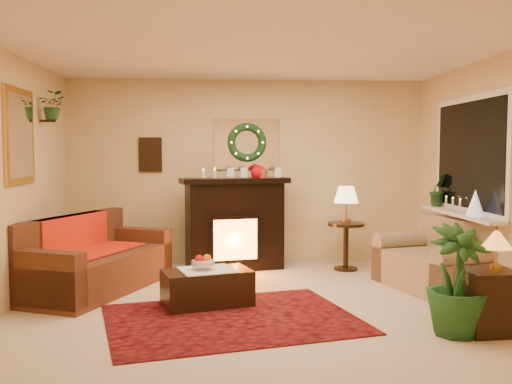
{
  "coord_description": "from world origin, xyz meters",
  "views": [
    {
      "loc": [
        -0.43,
        -5.83,
        1.58
      ],
      "look_at": [
        0.0,
        0.35,
        1.15
      ],
      "focal_mm": 40.0,
      "sensor_mm": 36.0,
      "label": 1
    }
  ],
  "objects": [
    {
      "name": "floor",
      "position": [
        0.0,
        0.0,
        0.0
      ],
      "size": [
        5.0,
        5.0,
        0.0
      ],
      "primitive_type": "plane",
      "color": "beige",
      "rests_on": "ground"
    },
    {
      "name": "wreath",
      "position": [
        0.0,
        2.19,
        1.72
      ],
      "size": [
        0.55,
        0.11,
        0.55
      ],
      "primitive_type": "torus",
      "rotation": [
        1.57,
        0.0,
        0.0
      ],
      "color": "#194719",
      "rests_on": "wall_back"
    },
    {
      "name": "mantel_candle_a",
      "position": [
        -0.6,
        1.76,
        1.26
      ],
      "size": [
        0.06,
        0.06,
        0.17
      ],
      "primitive_type": "cylinder",
      "color": "silver",
      "rests_on": "fireplace"
    },
    {
      "name": "mantel_candle_b",
      "position": [
        -0.45,
        1.76,
        1.26
      ],
      "size": [
        0.06,
        0.06,
        0.17
      ],
      "primitive_type": "cylinder",
      "color": "beige",
      "rests_on": "fireplace"
    },
    {
      "name": "mantel_mirror",
      "position": [
        0.0,
        2.23,
        1.7
      ],
      "size": [
        0.92,
        0.02,
        0.72
      ],
      "primitive_type": "cube",
      "color": "white",
      "rests_on": "wall_back"
    },
    {
      "name": "gold_mirror",
      "position": [
        -2.48,
        0.3,
        1.75
      ],
      "size": [
        0.03,
        0.84,
        1.0
      ],
      "primitive_type": "cube",
      "color": "gold",
      "rests_on": "wall_left"
    },
    {
      "name": "poinsettia",
      "position": [
        0.14,
        1.8,
        1.3
      ],
      "size": [
        0.22,
        0.22,
        0.22
      ],
      "primitive_type": "sphere",
      "color": "#C9020A",
      "rests_on": "fireplace"
    },
    {
      "name": "loveseat",
      "position": [
        2.06,
        0.5,
        0.42
      ],
      "size": [
        1.14,
        1.55,
        0.81
      ],
      "primitive_type": "cube",
      "rotation": [
        0.0,
        0.0,
        0.26
      ],
      "color": "gray",
      "rests_on": "floor"
    },
    {
      "name": "window_sill",
      "position": [
        2.38,
        0.55,
        0.87
      ],
      "size": [
        0.22,
        1.86,
        0.04
      ],
      "primitive_type": "cube",
      "color": "white",
      "rests_on": "wall_right"
    },
    {
      "name": "lamp_tiffany",
      "position": [
        1.99,
        -1.1,
        0.74
      ],
      "size": [
        0.27,
        0.27,
        0.39
      ],
      "primitive_type": "cone",
      "color": "orange",
      "rests_on": "end_table_square"
    },
    {
      "name": "floor_palm",
      "position": [
        1.64,
        -1.11,
        0.45
      ],
      "size": [
        1.98,
        1.98,
        2.88
      ],
      "primitive_type": "imported",
      "rotation": [
        0.0,
        0.0,
        0.27
      ],
      "color": "black",
      "rests_on": "floor"
    },
    {
      "name": "wall_right",
      "position": [
        2.5,
        0.0,
        1.3
      ],
      "size": [
        4.5,
        4.5,
        0.0
      ],
      "primitive_type": "plane",
      "color": "#EFD88C",
      "rests_on": "ground"
    },
    {
      "name": "coffee_table",
      "position": [
        -0.53,
        -0.03,
        0.21
      ],
      "size": [
        0.99,
        0.72,
        0.37
      ],
      "primitive_type": "cube",
      "rotation": [
        0.0,
        0.0,
        0.3
      ],
      "color": "black",
      "rests_on": "floor"
    },
    {
      "name": "end_table_square",
      "position": [
        1.95,
        -1.06,
        0.27
      ],
      "size": [
        0.48,
        0.48,
        0.56
      ],
      "primitive_type": "cube",
      "rotation": [
        0.0,
        0.0,
        0.07
      ],
      "color": "#523517",
      "rests_on": "floor"
    },
    {
      "name": "window_frame",
      "position": [
        2.48,
        0.55,
        1.55
      ],
      "size": [
        0.03,
        1.86,
        1.36
      ],
      "primitive_type": "cube",
      "color": "white",
      "rests_on": "wall_right"
    },
    {
      "name": "wall_art",
      "position": [
        -1.35,
        2.23,
        1.55
      ],
      "size": [
        0.32,
        0.03,
        0.48
      ],
      "primitive_type": "cube",
      "color": "#381E11",
      "rests_on": "wall_back"
    },
    {
      "name": "fruit_bowl",
      "position": [
        -0.57,
        -0.04,
        0.45
      ],
      "size": [
        0.23,
        0.23,
        0.05
      ],
      "primitive_type": "cylinder",
      "color": "white",
      "rests_on": "coffee_table"
    },
    {
      "name": "sill_plant",
      "position": [
        2.41,
        1.27,
        1.08
      ],
      "size": [
        0.3,
        0.24,
        0.55
      ],
      "primitive_type": "imported",
      "color": "#276225",
      "rests_on": "window_sill"
    },
    {
      "name": "mini_tree",
      "position": [
        2.36,
        0.12,
        1.04
      ],
      "size": [
        0.19,
        0.19,
        0.28
      ],
      "primitive_type": "cone",
      "color": "white",
      "rests_on": "window_sill"
    },
    {
      "name": "sofa",
      "position": [
        -1.79,
        0.72,
        0.43
      ],
      "size": [
        1.58,
        2.17,
        0.85
      ],
      "primitive_type": "cube",
      "rotation": [
        0.0,
        0.0,
        -0.4
      ],
      "color": "#553A1C",
      "rests_on": "floor"
    },
    {
      "name": "lamp_cream",
      "position": [
        1.3,
        1.66,
        0.88
      ],
      "size": [
        0.33,
        0.33,
        0.5
      ],
      "primitive_type": "cone",
      "color": "#FFE3B7",
      "rests_on": "side_table_round"
    },
    {
      "name": "fireplace",
      "position": [
        -0.19,
        1.79,
        0.55
      ],
      "size": [
        1.33,
        0.67,
        1.17
      ],
      "primitive_type": "cube",
      "rotation": [
        0.0,
        0.0,
        0.22
      ],
      "color": "black",
      "rests_on": "floor"
    },
    {
      "name": "red_throw",
      "position": [
        -1.88,
        0.84,
        0.46
      ],
      "size": [
        0.73,
        1.19,
        0.02
      ],
      "primitive_type": "cube",
      "color": "red",
      "rests_on": "sofa"
    },
    {
      "name": "wall_front",
      "position": [
        0.0,
        -2.25,
        1.3
      ],
      "size": [
        5.0,
        5.0,
        0.0
      ],
      "primitive_type": "plane",
      "color": "#EFD88C",
      "rests_on": "ground"
    },
    {
      "name": "side_table_round",
      "position": [
        1.3,
        1.65,
        0.33
      ],
      "size": [
        0.56,
        0.56,
        0.64
      ],
      "primitive_type": "cylinder",
      "rotation": [
        0.0,
        0.0,
        -0.16
      ],
      "color": "#3D1C16",
      "rests_on": "floor"
    },
    {
      "name": "wall_back",
      "position": [
        0.0,
        2.25,
        1.3
      ],
      "size": [
        5.0,
        5.0,
        0.0
      ],
      "primitive_type": "plane",
      "color": "#EFD88C",
      "rests_on": "ground"
    },
    {
      "name": "window_glass",
      "position": [
        2.47,
        0.55,
        1.55
      ],
      "size": [
        0.02,
        1.7,
        1.22
      ],
      "primitive_type": "cube",
      "color": "black",
      "rests_on": "wall_right"
    },
    {
      "name": "area_rug",
      "position": [
        -0.29,
        -0.53,
        0.01
      ],
      "size": [
        2.66,
        2.23,
        0.01
      ],
      "primitive_type": "cube",
      "rotation": [
        0.0,
        0.0,
        0.24
      ],
      "color": "maroon",
      "rests_on": "floor"
    },
    {
      "name": "hanging_plant",
      "position": [
        -2.34,
        1.05,
        1.97
      ],
      "size": [
        0.33,
        0.28,
        0.36
      ],
      "primitive_type": "imported",
      "color": "#194719",
      "rests_on": "wall_left"
    },
    {
      "name": "wall_left",
      "position": [
        -2.5,
        0.0,
        1.3
      ],
      "size": [
        4.5,
        4.5,
        0.0
      ],
      "primitive_type": "plane",
      "color": "#EFD88C",
      "rests_on": "ground"
    },
    {
      "name": "ceiling",
      "position": [
        0.0,
        0.0,
        2.6
      ],
      "size": [
        5.0,
        5.0,
        0.0
      ],
      "primitive_type": "plane",
      "color": "white",
      "rests_on": "ground"
    }
  ]
}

